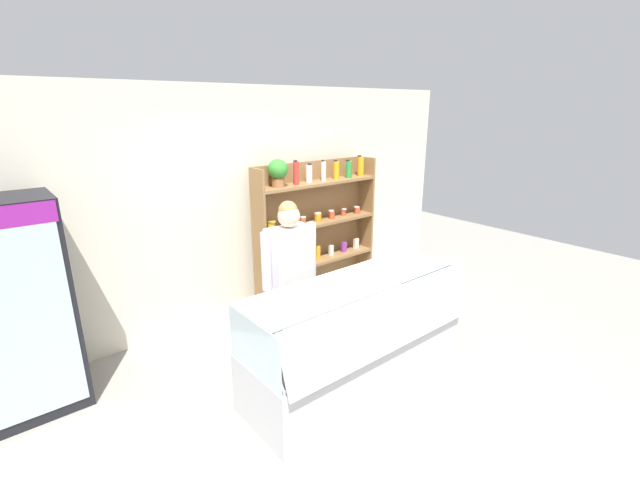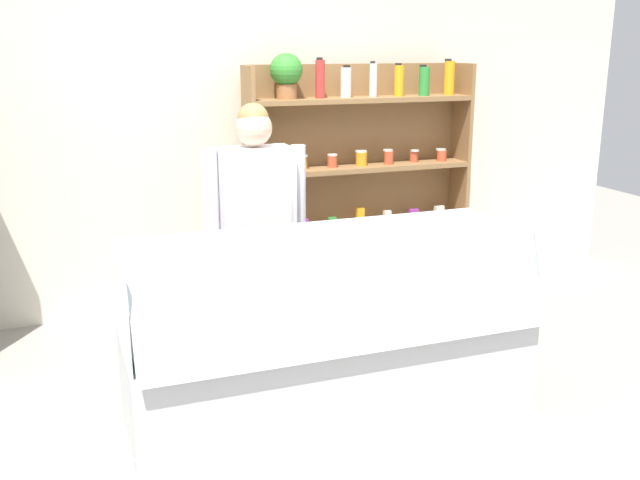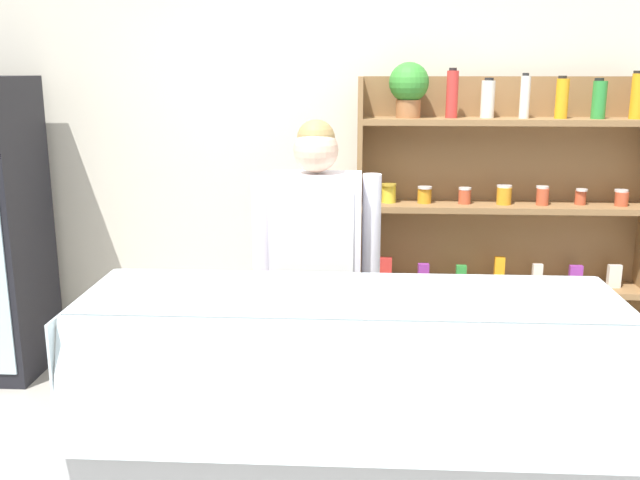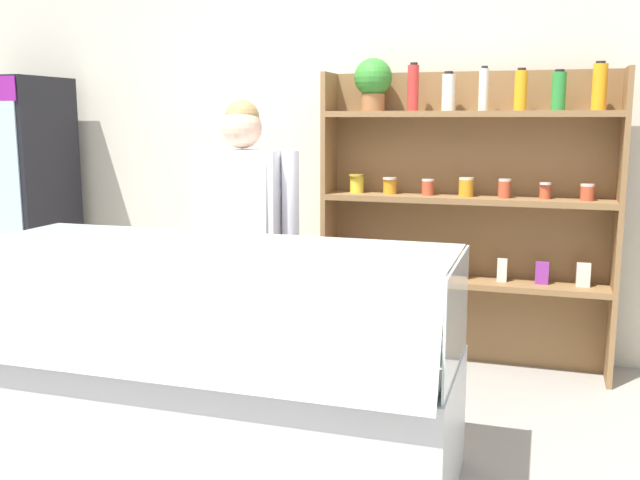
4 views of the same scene
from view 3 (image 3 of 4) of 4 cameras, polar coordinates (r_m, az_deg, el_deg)
back_wall at (r=4.62m, az=2.84°, el=7.22°), size 6.80×0.10×2.70m
shelving_unit at (r=4.44m, az=13.80°, el=2.77°), size 1.75×0.29×1.90m
deli_display_case at (r=3.03m, az=2.19°, el=-17.17°), size 2.10×0.81×1.01m
shop_clerk at (r=3.47m, az=-0.33°, el=-1.41°), size 0.62×0.25×1.63m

